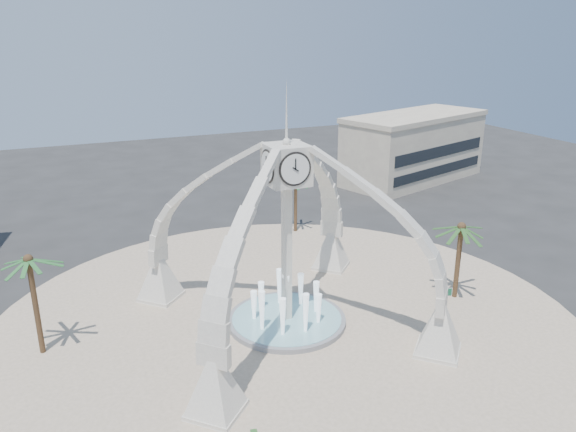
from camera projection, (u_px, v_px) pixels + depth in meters
name	position (u px, v px, depth m)	size (l,w,h in m)	color
ground	(287.00, 323.00, 38.10)	(140.00, 140.00, 0.00)	#282828
plaza	(287.00, 323.00, 38.09)	(40.00, 40.00, 0.06)	beige
clock_tower	(287.00, 234.00, 36.02)	(17.94, 17.94, 16.30)	silver
fountain	(287.00, 319.00, 38.01)	(8.00, 8.00, 3.62)	gray
building_ne	(414.00, 147.00, 72.36)	(21.87, 14.17, 8.60)	beige
palm_east	(462.00, 228.00, 40.00)	(4.14, 4.14, 6.32)	brown
palm_west	(28.00, 261.00, 32.68)	(4.61, 4.61, 6.95)	brown
palm_north	(296.00, 181.00, 53.47)	(4.11, 4.11, 5.86)	brown
street_sign	(445.00, 297.00, 37.70)	(0.93, 0.31, 2.64)	slate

